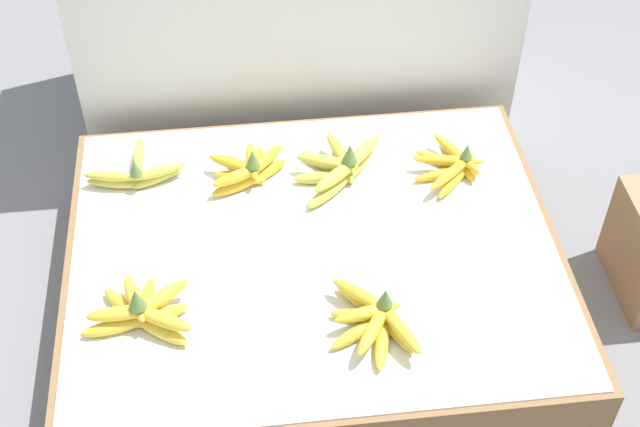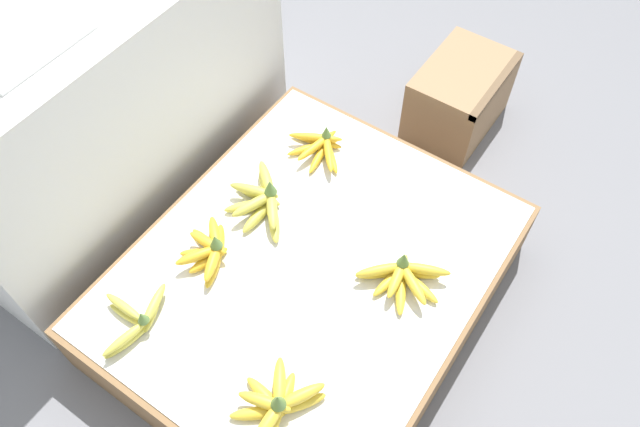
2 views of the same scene
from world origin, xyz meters
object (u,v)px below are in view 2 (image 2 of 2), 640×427
banana_bunch_middle_right (320,146)px  banana_bunch_front_midright (402,277)px  banana_bunch_front_left (277,405)px  banana_bunch_middle_midleft (210,251)px  wooden_crate (460,96)px  banana_bunch_middle_midright (262,200)px  banana_bunch_middle_left (136,319)px  foam_tray_white (19,39)px

banana_bunch_middle_right → banana_bunch_front_midright: bearing=-120.4°
banana_bunch_front_left → banana_bunch_middle_midleft: bearing=59.6°
banana_bunch_front_left → banana_bunch_front_midright: (0.43, -0.07, -0.00)m
wooden_crate → banana_bunch_middle_right: 0.57m
banana_bunch_middle_midleft → wooden_crate: bearing=-13.5°
banana_bunch_middle_midright → banana_bunch_middle_left: bearing=175.3°
wooden_crate → foam_tray_white: 1.32m
banana_bunch_middle_midleft → foam_tray_white: foam_tray_white is taller
banana_bunch_middle_midright → banana_bunch_middle_right: banana_bunch_middle_midright is taller
wooden_crate → banana_bunch_middle_left: bearing=168.1°
banana_bunch_middle_midright → wooden_crate: bearing=-15.9°
banana_bunch_middle_right → banana_bunch_front_left: bearing=-152.9°
banana_bunch_front_left → banana_bunch_middle_midleft: banana_bunch_front_left is taller
banana_bunch_front_midright → banana_bunch_middle_left: bearing=134.5°
banana_bunch_middle_midleft → banana_bunch_middle_right: banana_bunch_middle_midleft is taller
banana_bunch_middle_left → banana_bunch_middle_midleft: banana_bunch_middle_midleft is taller
banana_bunch_middle_midright → foam_tray_white: (-0.20, 0.46, 0.46)m
banana_bunch_middle_right → banana_bunch_middle_left: bearing=175.6°
banana_bunch_middle_right → foam_tray_white: foam_tray_white is taller
banana_bunch_middle_left → banana_bunch_front_left: bearing=-86.5°
banana_bunch_front_midright → foam_tray_white: 1.02m
banana_bunch_front_left → banana_bunch_middle_right: 0.75m
wooden_crate → banana_bunch_middle_left: 1.25m
foam_tray_white → wooden_crate: bearing=-34.8°
wooden_crate → banana_bunch_front_midright: 0.80m
banana_bunch_front_left → banana_bunch_front_midright: banana_bunch_front_left is taller
banana_bunch_middle_midleft → banana_bunch_middle_midright: banana_bunch_middle_midright is taller
banana_bunch_front_midright → banana_bunch_middle_midright: size_ratio=1.00×
banana_bunch_front_midright → banana_bunch_front_left: bearing=171.3°
banana_bunch_front_left → foam_tray_white: size_ratio=0.81×
wooden_crate → banana_bunch_front_left: size_ratio=1.60×
banana_bunch_front_left → banana_bunch_middle_midleft: 0.43m
banana_bunch_middle_right → foam_tray_white: size_ratio=0.76×
banana_bunch_middle_right → foam_tray_white: 0.81m
banana_bunch_middle_midleft → banana_bunch_front_midright: bearing=-64.4°
wooden_crate → banana_bunch_front_left: bearing=-173.2°
wooden_crate → banana_bunch_middle_left: size_ratio=1.53×
banana_bunch_middle_midleft → banana_bunch_middle_midright: (0.20, -0.01, 0.00)m
banana_bunch_middle_midleft → banana_bunch_front_left: bearing=-120.4°
banana_bunch_middle_midright → banana_bunch_middle_midleft: bearing=176.1°
banana_bunch_front_midright → foam_tray_white: bearing=103.5°
banana_bunch_middle_left → wooden_crate: bearing=-11.9°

